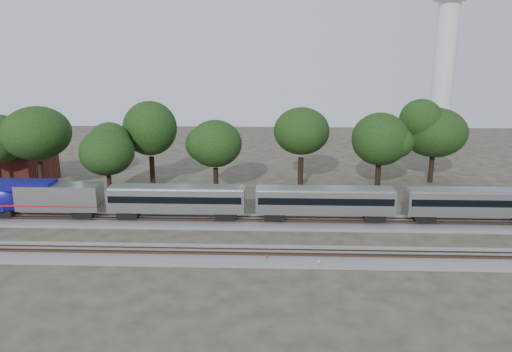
{
  "coord_description": "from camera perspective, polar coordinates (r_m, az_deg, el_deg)",
  "views": [
    {
      "loc": [
        5.6,
        -50.56,
        20.74
      ],
      "look_at": [
        3.55,
        5.0,
        6.19
      ],
      "focal_mm": 35.0,
      "sensor_mm": 36.0,
      "label": 1
    }
  ],
  "objects": [
    {
      "name": "tree_1",
      "position": [
        76.33,
        -23.78,
        4.49
      ],
      "size": [
        9.04,
        9.04,
        12.75
      ],
      "color": "black",
      "rests_on": "ground"
    },
    {
      "name": "switch_lever",
      "position": [
        49.13,
        2.17,
        -10.12
      ],
      "size": [
        0.5,
        0.3,
        0.3
      ],
      "primitive_type": "cube",
      "rotation": [
        0.0,
        0.0,
        -0.01
      ],
      "color": "#512D19",
      "rests_on": "ground"
    },
    {
      "name": "tree_6",
      "position": [
        73.07,
        14.01,
        4.1
      ],
      "size": [
        8.04,
        8.04,
        11.34
      ],
      "color": "black",
      "rests_on": "ground"
    },
    {
      "name": "switch_stand_red",
      "position": [
        49.56,
        1.26,
        -9.31
      ],
      "size": [
        0.3,
        0.06,
        0.94
      ],
      "rotation": [
        0.0,
        0.0,
        -0.09
      ],
      "color": "#512D19",
      "rests_on": "ground"
    },
    {
      "name": "tree_5",
      "position": [
        73.26,
        5.22,
        5.13
      ],
      "size": [
        8.83,
        8.83,
        12.45
      ],
      "color": "black",
      "rests_on": "ground"
    },
    {
      "name": "train",
      "position": [
        61.13,
        16.25,
        -2.76
      ],
      "size": [
        102.64,
        2.92,
        4.31
      ],
      "color": "#B0B2B7",
      "rests_on": "ground"
    },
    {
      "name": "track_far",
      "position": [
        60.43,
        -3.35,
        -5.22
      ],
      "size": [
        160.0,
        5.0,
        0.73
      ],
      "color": "slate",
      "rests_on": "ground"
    },
    {
      "name": "tree_4",
      "position": [
        69.4,
        -4.69,
        3.7
      ],
      "size": [
        7.73,
        7.73,
        10.9
      ],
      "color": "black",
      "rests_on": "ground"
    },
    {
      "name": "tree_2",
      "position": [
        69.93,
        -16.67,
        2.63
      ],
      "size": [
        7.04,
        7.04,
        9.92
      ],
      "color": "black",
      "rests_on": "ground"
    },
    {
      "name": "ground",
      "position": [
        54.93,
        -3.93,
        -7.55
      ],
      "size": [
        160.0,
        160.0,
        0.0
      ],
      "primitive_type": "plane",
      "color": "#383328",
      "rests_on": "ground"
    },
    {
      "name": "tree_7",
      "position": [
        81.23,
        19.73,
        4.71
      ],
      "size": [
        8.04,
        8.04,
        11.33
      ],
      "color": "black",
      "rests_on": "ground"
    },
    {
      "name": "switch_stand_white",
      "position": [
        48.77,
        7.19,
        -9.88
      ],
      "size": [
        0.28,
        0.11,
        0.9
      ],
      "rotation": [
        0.0,
        0.0,
        0.32
      ],
      "color": "#512D19",
      "rests_on": "ground"
    },
    {
      "name": "brick_building",
      "position": [
        87.11,
        -25.87,
        1.2
      ],
      "size": [
        12.3,
        9.78,
        5.28
      ],
      "rotation": [
        0.0,
        0.0,
        -0.2
      ],
      "color": "maroon",
      "rests_on": "ground"
    },
    {
      "name": "tree_3",
      "position": [
        74.03,
        -12.02,
        5.34
      ],
      "size": [
        9.32,
        9.32,
        13.14
      ],
      "color": "black",
      "rests_on": "ground"
    },
    {
      "name": "track_near",
      "position": [
        51.19,
        -4.4,
        -9.03
      ],
      "size": [
        160.0,
        5.0,
        0.73
      ],
      "color": "slate",
      "rests_on": "ground"
    }
  ]
}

